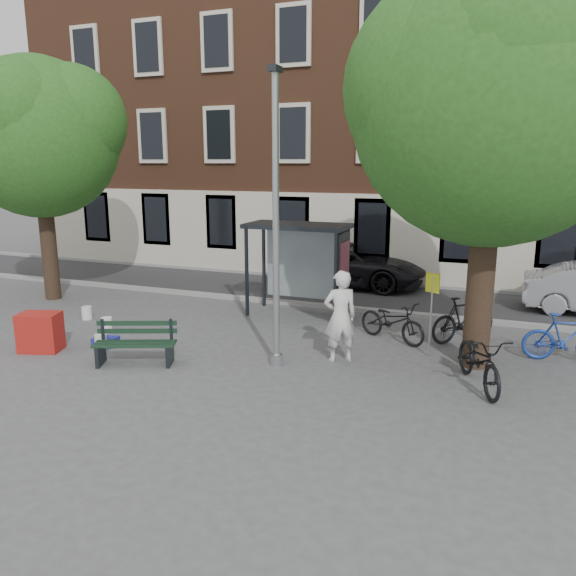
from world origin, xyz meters
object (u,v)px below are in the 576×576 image
at_px(red_stand, 40,332).
at_px(bike_c, 480,360).
at_px(lamppost, 276,237).
at_px(bike_b, 566,338).
at_px(painter, 340,316).
at_px(bike_d, 464,319).
at_px(bike_a, 392,321).
at_px(bus_shelter, 312,249).
at_px(notice_sign, 432,297).
at_px(bench, 135,345).
at_px(car_dark, 348,264).

bearing_deg(red_stand, bike_c, 8.29).
xyz_separation_m(lamppost, bike_b, (5.83, 2.48, -2.24)).
height_order(painter, bike_c, painter).
bearing_deg(painter, bike_c, 137.32).
bearing_deg(red_stand, lamppost, 11.57).
bearing_deg(bike_d, lamppost, 85.49).
bearing_deg(bike_a, bus_shelter, 86.60).
bearing_deg(painter, bike_b, 166.82).
height_order(lamppost, notice_sign, lamppost).
height_order(lamppost, bike_c, lamppost).
bearing_deg(bench, car_dark, 55.10).
height_order(car_dark, red_stand, car_dark).
distance_m(lamppost, bike_a, 3.98).
xyz_separation_m(bike_c, red_stand, (-9.59, -1.40, -0.10)).
height_order(lamppost, bike_b, lamppost).
distance_m(bench, red_stand, 2.57).
distance_m(bus_shelter, car_dark, 4.45).
distance_m(bus_shelter, bike_c, 6.24).
xyz_separation_m(bike_a, bike_d, (1.62, 0.58, 0.07)).
height_order(bike_d, notice_sign, notice_sign).
height_order(lamppost, bench, lamppost).
xyz_separation_m(painter, car_dark, (-1.91, 7.66, -0.26)).
bearing_deg(bike_a, bike_d, -43.46).
bearing_deg(red_stand, car_dark, 63.52).
relative_size(bike_b, bike_d, 0.96).
xyz_separation_m(bench, bike_d, (6.51, 4.18, 0.16)).
relative_size(bike_c, bike_d, 1.11).
bearing_deg(bike_a, bike_c, -110.17).
height_order(bike_b, bike_c, bike_c).
bearing_deg(bus_shelter, bike_b, -14.16).
bearing_deg(bike_d, notice_sign, 110.40).
relative_size(bus_shelter, bike_a, 1.50).
height_order(painter, bench, painter).
relative_size(painter, bike_a, 1.07).
distance_m(car_dark, red_stand, 10.64).
bearing_deg(car_dark, bench, 168.17).
height_order(bike_a, bike_c, bike_c).
xyz_separation_m(lamppost, bike_a, (2.00, 2.58, -2.28)).
xyz_separation_m(lamppost, bike_d, (3.62, 3.15, -2.21)).
xyz_separation_m(bus_shelter, painter, (1.81, -3.37, -0.90)).
height_order(bike_a, red_stand, bike_a).
relative_size(bench, bike_a, 0.96).
xyz_separation_m(bike_c, notice_sign, (-1.13, 1.48, 0.83)).
relative_size(bike_d, notice_sign, 0.99).
bearing_deg(lamppost, painter, 31.50).
bearing_deg(lamppost, bike_c, 3.88).
relative_size(bike_b, notice_sign, 0.95).
height_order(bike_c, notice_sign, notice_sign).
relative_size(painter, notice_sign, 1.06).
distance_m(lamppost, bus_shelter, 4.24).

